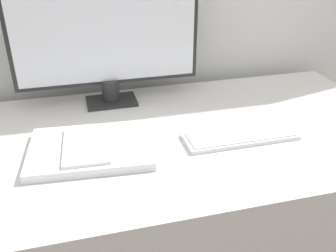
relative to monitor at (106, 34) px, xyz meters
name	(u,v)px	position (x,y,z in m)	size (l,w,h in m)	color
desk	(154,229)	(0.08, -0.26, -0.60)	(1.56, 0.73, 0.73)	silver
monitor	(106,34)	(0.00, 0.00, 0.00)	(0.61, 0.11, 0.45)	#262626
keyboard	(240,136)	(0.33, -0.34, -0.23)	(0.33, 0.11, 0.01)	silver
laptop	(91,149)	(-0.09, -0.31, -0.23)	(0.34, 0.26, 0.02)	silver
ereader	(86,145)	(-0.11, -0.32, -0.21)	(0.13, 0.21, 0.01)	white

